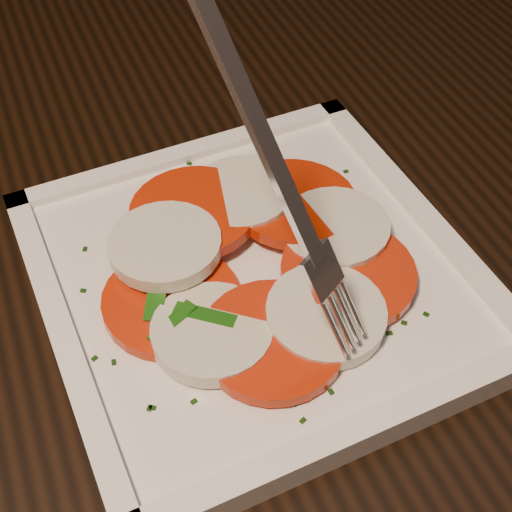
{
  "coord_description": "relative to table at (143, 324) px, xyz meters",
  "views": [
    {
      "loc": [
        -0.19,
        -0.35,
        1.11
      ],
      "look_at": [
        -0.06,
        -0.09,
        0.78
      ],
      "focal_mm": 50.0,
      "sensor_mm": 36.0,
      "label": 1
    }
  ],
  "objects": [
    {
      "name": "table",
      "position": [
        0.0,
        0.0,
        0.0
      ],
      "size": [
        1.25,
        0.88,
        0.75
      ],
      "rotation": [
        0.0,
        0.0,
        -0.07
      ],
      "color": "black",
      "rests_on": "ground"
    },
    {
      "name": "plate",
      "position": [
        0.06,
        -0.08,
        0.11
      ],
      "size": [
        0.27,
        0.27,
        0.01
      ],
      "primitive_type": "cube",
      "rotation": [
        0.0,
        0.0,
        -0.03
      ],
      "color": "white",
      "rests_on": "table"
    },
    {
      "name": "caprese_salad",
      "position": [
        0.06,
        -0.08,
        0.12
      ],
      "size": [
        0.21,
        0.22,
        0.02
      ],
      "color": "red",
      "rests_on": "plate"
    },
    {
      "name": "fork",
      "position": [
        0.05,
        -0.11,
        0.23
      ],
      "size": [
        0.08,
        0.11,
        0.18
      ],
      "primitive_type": null,
      "rotation": [
        0.0,
        0.0,
        0.48
      ],
      "color": "white",
      "rests_on": "caprese_salad"
    }
  ]
}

